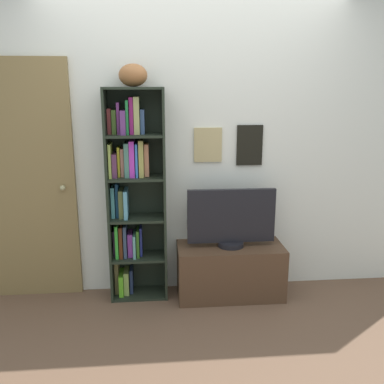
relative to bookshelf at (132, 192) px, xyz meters
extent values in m
cube|color=brown|center=(0.53, -1.00, -0.94)|extent=(5.20, 5.20, 0.04)
cube|color=silver|center=(0.53, 0.13, 0.35)|extent=(4.80, 0.06, 2.55)
cube|color=tan|center=(0.65, 0.09, 0.38)|extent=(0.24, 0.02, 0.29)
cube|color=#CAB889|center=(0.65, 0.09, 0.38)|extent=(0.19, 0.01, 0.24)
cube|color=black|center=(1.01, 0.09, 0.37)|extent=(0.22, 0.02, 0.34)
cube|color=#C6B29B|center=(1.01, 0.09, 0.37)|extent=(0.17, 0.01, 0.29)
cube|color=black|center=(-0.19, -0.03, -0.03)|extent=(0.02, 0.27, 1.78)
cube|color=black|center=(0.27, -0.03, -0.03)|extent=(0.02, 0.27, 1.78)
cube|color=black|center=(0.04, 0.10, -0.03)|extent=(0.48, 0.01, 1.78)
cube|color=black|center=(0.04, -0.03, -0.91)|extent=(0.44, 0.26, 0.02)
cube|color=black|center=(0.04, -0.03, -0.56)|extent=(0.44, 0.26, 0.02)
cube|color=black|center=(0.04, -0.03, -0.22)|extent=(0.44, 0.26, 0.02)
cube|color=black|center=(0.04, -0.03, 0.13)|extent=(0.44, 0.26, 0.02)
cube|color=black|center=(0.04, -0.03, 0.48)|extent=(0.44, 0.26, 0.02)
cube|color=black|center=(0.04, -0.03, 0.85)|extent=(0.44, 0.26, 0.02)
cube|color=olive|center=(-0.15, 0.02, -0.76)|extent=(0.03, 0.15, 0.29)
cube|color=#5BB723|center=(-0.11, -0.01, -0.81)|extent=(0.04, 0.21, 0.19)
cube|color=#8BA74F|center=(-0.07, 0.00, -0.80)|extent=(0.04, 0.19, 0.21)
cube|color=#1F2C4E|center=(-0.03, 0.02, -0.79)|extent=(0.03, 0.16, 0.22)
cube|color=#4D2F53|center=(-0.16, 0.02, -0.44)|extent=(0.02, 0.14, 0.23)
cube|color=green|center=(-0.14, 0.00, -0.41)|extent=(0.03, 0.20, 0.29)
cube|color=#4E2511|center=(-0.10, -0.01, -0.42)|extent=(0.03, 0.20, 0.28)
cube|color=#2F415B|center=(-0.07, 0.00, -0.42)|extent=(0.03, 0.19, 0.28)
cube|color=purple|center=(-0.03, 0.01, -0.45)|extent=(0.04, 0.17, 0.20)
cube|color=#5B9996|center=(0.01, -0.01, -0.45)|extent=(0.02, 0.21, 0.20)
cube|color=#31641E|center=(0.04, 0.00, -0.44)|extent=(0.02, 0.19, 0.24)
cube|color=navy|center=(0.06, 0.02, -0.43)|extent=(0.02, 0.16, 0.25)
cube|color=teal|center=(-0.16, 0.02, -0.08)|extent=(0.03, 0.16, 0.26)
cube|color=navy|center=(-0.12, 0.02, -0.06)|extent=(0.02, 0.15, 0.29)
cube|color=#576434|center=(-0.09, 0.00, -0.09)|extent=(0.04, 0.18, 0.24)
cube|color=#569AB6|center=(-0.05, -0.01, -0.09)|extent=(0.03, 0.21, 0.24)
cube|color=#ACC658|center=(-0.16, -0.01, 0.28)|extent=(0.02, 0.21, 0.28)
cube|color=#592F51|center=(-0.13, 0.00, 0.24)|extent=(0.04, 0.19, 0.19)
cube|color=gold|center=(-0.09, 0.02, 0.26)|extent=(0.02, 0.15, 0.24)
cube|color=tan|center=(-0.07, 0.02, 0.26)|extent=(0.03, 0.15, 0.23)
cube|color=#447669|center=(-0.03, 0.00, 0.28)|extent=(0.04, 0.19, 0.28)
cube|color=#B434BB|center=(0.01, 0.00, 0.29)|extent=(0.04, 0.19, 0.30)
cube|color=blue|center=(0.05, 0.00, 0.28)|extent=(0.02, 0.19, 0.27)
cube|color=#9C964A|center=(0.09, 0.00, 0.29)|extent=(0.04, 0.19, 0.30)
cube|color=tan|center=(0.13, 0.02, 0.27)|extent=(0.04, 0.15, 0.27)
cube|color=maroon|center=(-0.16, 0.02, 0.59)|extent=(0.03, 0.15, 0.20)
cube|color=#395620|center=(-0.12, 0.02, 0.58)|extent=(0.03, 0.16, 0.19)
cube|color=#6A2E70|center=(-0.08, 0.02, 0.61)|extent=(0.02, 0.16, 0.25)
cube|color=#5C2F6E|center=(-0.04, -0.01, 0.58)|extent=(0.04, 0.22, 0.19)
cube|color=#1D7436|center=(-0.01, 0.00, 0.62)|extent=(0.02, 0.20, 0.27)
cube|color=#7F1A5C|center=(0.02, 0.00, 0.63)|extent=(0.03, 0.18, 0.29)
cube|color=tan|center=(0.06, 0.00, 0.64)|extent=(0.04, 0.18, 0.29)
cube|color=#334B75|center=(0.11, 0.02, 0.59)|extent=(0.03, 0.16, 0.19)
ellipsoid|color=#945C32|center=(0.04, -0.03, 0.94)|extent=(0.30, 0.28, 0.18)
cube|color=#4E3523|center=(0.83, -0.10, -0.69)|extent=(0.91, 0.41, 0.46)
cube|color=#382619|center=(0.83, -0.30, -0.69)|extent=(0.82, 0.01, 0.29)
cylinder|color=black|center=(0.83, -0.10, -0.45)|extent=(0.22, 0.22, 0.04)
cube|color=black|center=(0.83, -0.10, -0.20)|extent=(0.74, 0.04, 0.46)
cube|color=#A9CBEA|center=(0.83, -0.11, -0.20)|extent=(0.70, 0.01, 0.42)
cube|color=olive|center=(-0.89, 0.08, 0.08)|extent=(0.83, 0.04, 2.01)
cube|color=brown|center=(-0.89, 0.07, 0.49)|extent=(0.53, 0.01, 0.72)
cube|color=brown|center=(-0.89, 0.07, -0.36)|extent=(0.53, 0.01, 0.72)
sphere|color=tan|center=(-0.57, 0.04, 0.04)|extent=(0.04, 0.04, 0.04)
camera|label=1|loc=(0.20, -3.43, 0.85)|focal=39.21mm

